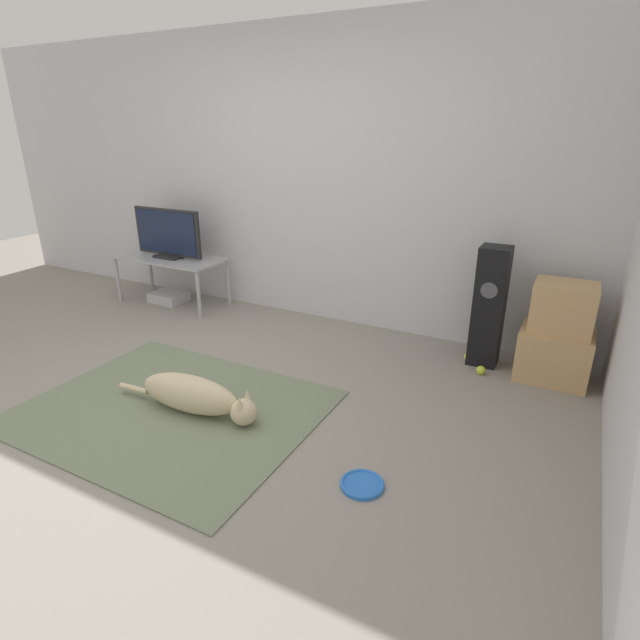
# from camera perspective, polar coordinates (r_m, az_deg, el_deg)

# --- Properties ---
(ground_plane) EXTENTS (12.00, 12.00, 0.00)m
(ground_plane) POSITION_cam_1_polar(r_m,az_deg,el_deg) (3.43, -18.93, -10.09)
(ground_plane) COLOR gray
(wall_back) EXTENTS (8.00, 0.06, 2.55)m
(wall_back) POSITION_cam_1_polar(r_m,az_deg,el_deg) (4.64, -1.49, 15.78)
(wall_back) COLOR silver
(wall_back) RESTS_ON ground_plane
(area_rug) EXTENTS (1.85, 1.47, 0.01)m
(area_rug) POSITION_cam_1_polar(r_m,az_deg,el_deg) (3.43, -16.55, -9.70)
(area_rug) COLOR slate
(area_rug) RESTS_ON ground_plane
(dog) EXTENTS (1.06, 0.26, 0.25)m
(dog) POSITION_cam_1_polar(r_m,az_deg,el_deg) (3.28, -14.06, -8.38)
(dog) COLOR beige
(dog) RESTS_ON area_rug
(frisbee) EXTENTS (0.23, 0.23, 0.03)m
(frisbee) POSITION_cam_1_polar(r_m,az_deg,el_deg) (2.69, 4.87, -18.17)
(frisbee) COLOR blue
(frisbee) RESTS_ON ground_plane
(cardboard_box_lower) EXTENTS (0.48, 0.39, 0.37)m
(cardboard_box_lower) POSITION_cam_1_polar(r_m,az_deg,el_deg) (3.97, 25.11, -3.62)
(cardboard_box_lower) COLOR tan
(cardboard_box_lower) RESTS_ON ground_plane
(cardboard_box_upper) EXTENTS (0.41, 0.33, 0.35)m
(cardboard_box_upper) POSITION_cam_1_polar(r_m,az_deg,el_deg) (3.85, 26.04, 1.28)
(cardboard_box_upper) COLOR tan
(cardboard_box_upper) RESTS_ON cardboard_box_lower
(floor_speaker) EXTENTS (0.22, 0.22, 0.92)m
(floor_speaker) POSITION_cam_1_polar(r_m,az_deg,el_deg) (3.94, 18.76, 1.43)
(floor_speaker) COLOR black
(floor_speaker) RESTS_ON ground_plane
(tv_stand) EXTENTS (1.13, 0.51, 0.48)m
(tv_stand) POSITION_cam_1_polar(r_m,az_deg,el_deg) (5.30, -16.71, 6.34)
(tv_stand) COLOR #A8A8AD
(tv_stand) RESTS_ON ground_plane
(tv) EXTENTS (0.80, 0.20, 0.48)m
(tv) POSITION_cam_1_polar(r_m,az_deg,el_deg) (5.24, -17.03, 9.38)
(tv) COLOR #232326
(tv) RESTS_ON tv_stand
(tennis_ball_by_boxes) EXTENTS (0.07, 0.07, 0.07)m
(tennis_ball_by_boxes) POSITION_cam_1_polar(r_m,az_deg,el_deg) (4.08, 16.58, -4.06)
(tennis_ball_by_boxes) COLOR #C6E033
(tennis_ball_by_boxes) RESTS_ON ground_plane
(tennis_ball_near_speaker) EXTENTS (0.07, 0.07, 0.07)m
(tennis_ball_near_speaker) POSITION_cam_1_polar(r_m,az_deg,el_deg) (3.90, 17.91, -5.48)
(tennis_ball_near_speaker) COLOR #C6E033
(tennis_ball_near_speaker) RESTS_ON ground_plane
(game_console) EXTENTS (0.35, 0.28, 0.10)m
(game_console) POSITION_cam_1_polar(r_m,az_deg,el_deg) (5.47, -16.89, 2.55)
(game_console) COLOR #B7B7BC
(game_console) RESTS_ON ground_plane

